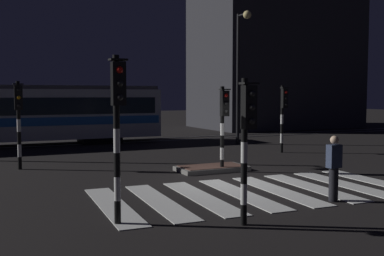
{
  "coord_description": "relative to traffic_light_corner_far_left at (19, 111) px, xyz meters",
  "views": [
    {
      "loc": [
        -7.16,
        -12.6,
        2.77
      ],
      "look_at": [
        0.73,
        4.31,
        1.4
      ],
      "focal_mm": 42.99,
      "sensor_mm": 36.0,
      "label": 1
    }
  ],
  "objects": [
    {
      "name": "ground_plane",
      "position": [
        5.82,
        -5.25,
        -2.15
      ],
      "size": [
        120.0,
        120.0,
        0.0
      ],
      "primitive_type": "plane",
      "color": "black"
    },
    {
      "name": "rail_near",
      "position": [
        5.82,
        7.54,
        -2.13
      ],
      "size": [
        80.0,
        0.12,
        0.03
      ],
      "primitive_type": "cube",
      "color": "#59595E",
      "rests_on": "ground"
    },
    {
      "name": "rail_far",
      "position": [
        5.82,
        8.97,
        -2.13
      ],
      "size": [
        80.0,
        0.12,
        0.03
      ],
      "primitive_type": "cube",
      "color": "#59595E",
      "rests_on": "ground"
    },
    {
      "name": "crosswalk_zebra",
      "position": [
        5.82,
        -7.03,
        -2.14
      ],
      "size": [
        9.29,
        4.75,
        0.02
      ],
      "color": "silver",
      "rests_on": "ground"
    },
    {
      "name": "traffic_island",
      "position": [
        6.3,
        -3.17,
        -2.06
      ],
      "size": [
        2.53,
        1.31,
        0.18
      ],
      "color": "slate",
      "rests_on": "ground"
    },
    {
      "name": "traffic_light_corner_far_left",
      "position": [
        0.0,
        0.0,
        0.0
      ],
      "size": [
        0.36,
        0.42,
        3.25
      ],
      "color": "black",
      "rests_on": "ground"
    },
    {
      "name": "traffic_light_kerb_mid_left",
      "position": [
        3.7,
        -9.72,
        -0.1
      ],
      "size": [
        0.36,
        0.42,
        3.11
      ],
      "color": "black",
      "rests_on": "ground"
    },
    {
      "name": "traffic_light_corner_near_left",
      "position": [
        1.29,
        -8.53,
        0.22
      ],
      "size": [
        0.36,
        0.42,
        3.59
      ],
      "color": "black",
      "rests_on": "ground"
    },
    {
      "name": "traffic_light_corner_far_right",
      "position": [
        11.71,
        -0.05,
        -0.05
      ],
      "size": [
        0.36,
        0.42,
        3.18
      ],
      "color": "black",
      "rests_on": "ground"
    },
    {
      "name": "traffic_light_median_centre",
      "position": [
        6.53,
        -3.62,
        -0.13
      ],
      "size": [
        0.36,
        0.42,
        3.05
      ],
      "color": "black",
      "rests_on": "ground"
    },
    {
      "name": "street_lamp_trackside_right",
      "position": [
        11.73,
        3.9,
        2.41
      ],
      "size": [
        0.44,
        1.21,
        7.19
      ],
      "color": "black",
      "rests_on": "ground"
    },
    {
      "name": "tram",
      "position": [
        0.9,
        8.25,
        -0.4
      ],
      "size": [
        14.91,
        2.58,
        4.15
      ],
      "color": "silver",
      "rests_on": "ground"
    },
    {
      "name": "pedestrian_waiting_at_kerb",
      "position": [
        6.94,
        -8.76,
        -1.27
      ],
      "size": [
        0.36,
        0.24,
        1.71
      ],
      "color": "black",
      "rests_on": "ground"
    },
    {
      "name": "building_backdrop",
      "position": [
        21.56,
        14.64,
        3.4
      ],
      "size": [
        12.89,
        8.0,
        11.08
      ],
      "primitive_type": "cube",
      "color": "#2D2D33",
      "rests_on": "ground"
    }
  ]
}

